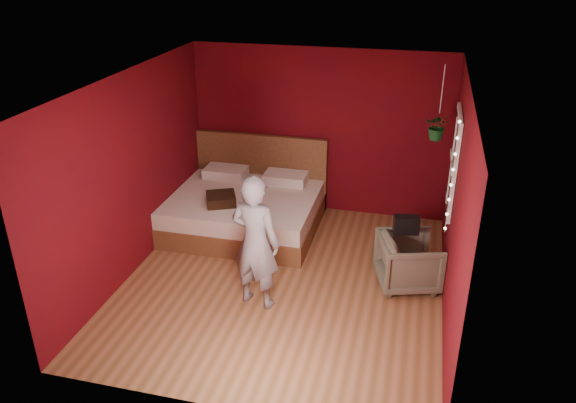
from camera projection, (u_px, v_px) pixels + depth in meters
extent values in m
plane|color=#99613D|center=(284.00, 281.00, 7.29)|extent=(4.50, 4.50, 0.00)
cube|color=#5E090C|center=(320.00, 132.00, 8.72)|extent=(4.00, 0.02, 2.60)
cube|color=#5E090C|center=(218.00, 295.00, 4.75)|extent=(4.00, 0.02, 2.60)
cube|color=#5E090C|center=(131.00, 174.00, 7.17)|extent=(0.02, 4.50, 2.60)
cube|color=#5E090C|center=(457.00, 207.00, 6.30)|extent=(0.02, 4.50, 2.60)
cube|color=white|center=(283.00, 81.00, 6.17)|extent=(4.00, 4.50, 0.02)
cube|color=white|center=(454.00, 162.00, 7.01)|extent=(0.04, 0.97, 1.27)
cube|color=black|center=(453.00, 162.00, 7.01)|extent=(0.02, 0.85, 1.15)
cube|color=white|center=(452.00, 162.00, 7.01)|extent=(0.03, 0.05, 1.15)
cube|color=white|center=(452.00, 162.00, 7.01)|extent=(0.03, 0.85, 0.05)
cylinder|color=silver|center=(452.00, 177.00, 6.55)|extent=(0.01, 0.01, 1.45)
sphere|color=#FFF2CC|center=(445.00, 228.00, 6.84)|extent=(0.04, 0.04, 0.04)
sphere|color=#FFF2CC|center=(447.00, 214.00, 6.76)|extent=(0.04, 0.04, 0.04)
sphere|color=#FFF2CC|center=(449.00, 200.00, 6.68)|extent=(0.04, 0.04, 0.04)
sphere|color=#FFF2CC|center=(451.00, 185.00, 6.60)|extent=(0.04, 0.04, 0.04)
sphere|color=#FFF2CC|center=(453.00, 170.00, 6.51)|extent=(0.04, 0.04, 0.04)
sphere|color=#FFF2CC|center=(455.00, 154.00, 6.43)|extent=(0.04, 0.04, 0.04)
sphere|color=#FFF2CC|center=(457.00, 138.00, 6.35)|extent=(0.04, 0.04, 0.04)
sphere|color=#FFF2CC|center=(460.00, 122.00, 6.27)|extent=(0.04, 0.04, 0.04)
cube|color=brown|center=(244.00, 219.00, 8.54)|extent=(2.20, 1.87, 0.31)
cube|color=beige|center=(243.00, 203.00, 8.42)|extent=(2.16, 1.83, 0.24)
cube|color=brown|center=(260.00, 170.00, 9.13)|extent=(2.20, 0.09, 1.21)
cube|color=silver|center=(226.00, 172.00, 9.00)|extent=(0.66, 0.42, 0.15)
cube|color=silver|center=(285.00, 178.00, 8.78)|extent=(0.66, 0.42, 0.15)
imported|color=gray|center=(255.00, 243.00, 6.51)|extent=(0.68, 0.52, 1.67)
imported|color=#6B6A55|center=(408.00, 262.00, 7.07)|extent=(0.93, 0.91, 0.68)
cube|color=black|center=(406.00, 225.00, 7.01)|extent=(0.34, 0.21, 0.22)
cube|color=black|center=(221.00, 199.00, 8.09)|extent=(0.54, 0.54, 0.14)
cylinder|color=silver|center=(442.00, 89.00, 7.16)|extent=(0.01, 0.01, 0.63)
imported|color=#1C6327|center=(438.00, 127.00, 7.37)|extent=(0.36, 0.32, 0.37)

